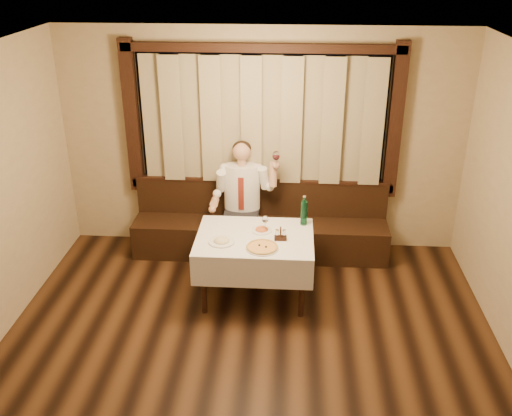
# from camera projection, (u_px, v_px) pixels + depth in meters

# --- Properties ---
(room) EXTENTS (5.01, 6.01, 2.81)m
(room) POSITION_uv_depth(u_px,v_px,m) (249.00, 201.00, 5.21)
(room) COLOR black
(room) RESTS_ON ground
(banquette) EXTENTS (3.20, 0.61, 0.94)m
(banquette) POSITION_uv_depth(u_px,v_px,m) (260.00, 230.00, 7.29)
(banquette) COLOR black
(banquette) RESTS_ON ground
(dining_table) EXTENTS (1.27, 0.97, 0.76)m
(dining_table) POSITION_uv_depth(u_px,v_px,m) (255.00, 245.00, 6.22)
(dining_table) COLOR black
(dining_table) RESTS_ON ground
(pizza) EXTENTS (0.35, 0.35, 0.04)m
(pizza) POSITION_uv_depth(u_px,v_px,m) (262.00, 247.00, 5.92)
(pizza) COLOR white
(pizza) RESTS_ON dining_table
(pasta_red) EXTENTS (0.23, 0.23, 0.08)m
(pasta_red) POSITION_uv_depth(u_px,v_px,m) (262.00, 228.00, 6.28)
(pasta_red) COLOR white
(pasta_red) RESTS_ON dining_table
(pasta_cream) EXTENTS (0.28, 0.28, 0.09)m
(pasta_cream) POSITION_uv_depth(u_px,v_px,m) (222.00, 239.00, 6.03)
(pasta_cream) COLOR white
(pasta_cream) RESTS_ON dining_table
(green_bottle) EXTENTS (0.08, 0.08, 0.35)m
(green_bottle) POSITION_uv_depth(u_px,v_px,m) (304.00, 212.00, 6.38)
(green_bottle) COLOR #11512E
(green_bottle) RESTS_ON dining_table
(table_wine_glass) EXTENTS (0.07, 0.07, 0.19)m
(table_wine_glass) POSITION_uv_depth(u_px,v_px,m) (265.00, 220.00, 6.22)
(table_wine_glass) COLOR white
(table_wine_glass) RESTS_ON dining_table
(cruet_caddy) EXTENTS (0.14, 0.07, 0.14)m
(cruet_caddy) POSITION_uv_depth(u_px,v_px,m) (281.00, 236.00, 6.08)
(cruet_caddy) COLOR black
(cruet_caddy) RESTS_ON dining_table
(seated_man) EXTENTS (0.83, 0.62, 1.49)m
(seated_man) POSITION_uv_depth(u_px,v_px,m) (242.00, 193.00, 6.99)
(seated_man) COLOR black
(seated_man) RESTS_ON ground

